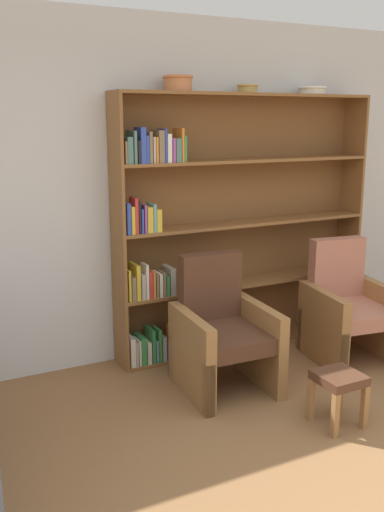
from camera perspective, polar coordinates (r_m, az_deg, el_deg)
name	(u,v)px	position (r m, az deg, el deg)	size (l,w,h in m)	color
wall_back	(189,190)	(4.81, -0.29, 6.63)	(12.00, 0.06, 2.75)	silver
bookshelf	(224,230)	(4.84, 3.21, 2.61)	(2.33, 0.30, 2.16)	brown
bowl_slate	(178,82)	(4.53, -1.42, 16.97)	(0.24, 0.24, 0.12)	#C67547
bowl_stoneware	(248,88)	(4.83, 5.58, 16.38)	(0.18, 0.18, 0.07)	tan
bowl_sage	(313,90)	(5.21, 11.98, 15.94)	(0.24, 0.24, 0.07)	silver
armchair_leather	(222,333)	(4.25, 3.06, -7.74)	(0.68, 0.71, 0.98)	olive
armchair_cushioned	(349,309)	(4.92, 15.40, -5.18)	(0.73, 0.77, 0.98)	olive
footstool	(338,385)	(3.90, 14.44, -12.39)	(0.28, 0.28, 0.36)	olive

